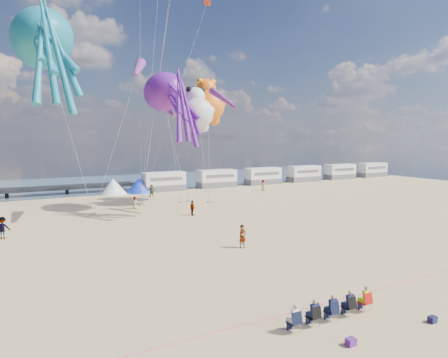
# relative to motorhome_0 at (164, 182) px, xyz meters

# --- Properties ---
(ground) EXTENTS (120.00, 120.00, 0.00)m
(ground) POSITION_rel_motorhome_0_xyz_m (-6.00, -40.00, -1.50)
(ground) COLOR #DDBA7F
(ground) RESTS_ON ground
(water) EXTENTS (120.00, 120.00, 0.00)m
(water) POSITION_rel_motorhome_0_xyz_m (-6.00, 15.00, -1.48)
(water) COLOR #39576D
(water) RESTS_ON ground
(motorhome_0) EXTENTS (6.60, 2.50, 3.00)m
(motorhome_0) POSITION_rel_motorhome_0_xyz_m (0.00, 0.00, 0.00)
(motorhome_0) COLOR silver
(motorhome_0) RESTS_ON ground
(motorhome_1) EXTENTS (6.60, 2.50, 3.00)m
(motorhome_1) POSITION_rel_motorhome_0_xyz_m (9.50, 0.00, 0.00)
(motorhome_1) COLOR silver
(motorhome_1) RESTS_ON ground
(motorhome_2) EXTENTS (6.60, 2.50, 3.00)m
(motorhome_2) POSITION_rel_motorhome_0_xyz_m (19.00, 0.00, 0.00)
(motorhome_2) COLOR silver
(motorhome_2) RESTS_ON ground
(motorhome_3) EXTENTS (6.60, 2.50, 3.00)m
(motorhome_3) POSITION_rel_motorhome_0_xyz_m (28.50, 0.00, 0.00)
(motorhome_3) COLOR silver
(motorhome_3) RESTS_ON ground
(motorhome_4) EXTENTS (6.60, 2.50, 3.00)m
(motorhome_4) POSITION_rel_motorhome_0_xyz_m (38.00, 0.00, 0.00)
(motorhome_4) COLOR silver
(motorhome_4) RESTS_ON ground
(motorhome_5) EXTENTS (6.60, 2.50, 3.00)m
(motorhome_5) POSITION_rel_motorhome_0_xyz_m (47.50, 0.00, 0.00)
(motorhome_5) COLOR silver
(motorhome_5) RESTS_ON ground
(tent_white) EXTENTS (4.00, 4.00, 2.40)m
(tent_white) POSITION_rel_motorhome_0_xyz_m (-8.00, 0.00, -0.30)
(tent_white) COLOR white
(tent_white) RESTS_ON ground
(tent_blue) EXTENTS (4.00, 4.00, 2.40)m
(tent_blue) POSITION_rel_motorhome_0_xyz_m (-4.00, 0.00, -0.30)
(tent_blue) COLOR #1933CC
(tent_blue) RESTS_ON ground
(spectator_row) EXTENTS (6.10, 0.90, 1.30)m
(spectator_row) POSITION_rel_motorhome_0_xyz_m (-9.06, -46.56, -0.85)
(spectator_row) COLOR black
(spectator_row) RESTS_ON ground
(cooler_purple) EXTENTS (0.40, 0.30, 0.32)m
(cooler_purple) POSITION_rel_motorhome_0_xyz_m (-9.93, -48.63, -1.34)
(cooler_purple) COLOR #54217D
(cooler_purple) RESTS_ON ground
(cooler_navy) EXTENTS (0.38, 0.28, 0.30)m
(cooler_navy) POSITION_rel_motorhome_0_xyz_m (-5.08, -48.97, -1.35)
(cooler_navy) COLOR #181441
(cooler_navy) RESTS_ON ground
(rope_line) EXTENTS (34.00, 0.03, 0.03)m
(rope_line) POSITION_rel_motorhome_0_xyz_m (-6.00, -45.00, -1.48)
(rope_line) COLOR #F2338C
(rope_line) RESTS_ON ground
(standing_person) EXTENTS (0.72, 0.53, 1.82)m
(standing_person) POSITION_rel_motorhome_0_xyz_m (-6.23, -34.07, -0.59)
(standing_person) COLOR tan
(standing_person) RESTS_ON ground
(beachgoer_0) EXTENTS (0.60, 0.65, 1.49)m
(beachgoer_0) POSITION_rel_motorhome_0_xyz_m (-8.66, -13.44, -0.76)
(beachgoer_0) COLOR #7F6659
(beachgoer_0) RESTS_ON ground
(beachgoer_2) EXTENTS (1.00, 0.82, 1.88)m
(beachgoer_2) POSITION_rel_motorhome_0_xyz_m (-22.48, -22.00, -0.56)
(beachgoer_2) COLOR #7F6659
(beachgoer_2) RESTS_ON ground
(beachgoer_3) EXTENTS (0.67, 1.10, 1.65)m
(beachgoer_3) POSITION_rel_motorhome_0_xyz_m (-4.31, -20.46, -0.68)
(beachgoer_3) COLOR #7F6659
(beachgoer_3) RESTS_ON ground
(beachgoer_4) EXTENTS (1.02, 1.04, 1.76)m
(beachgoer_4) POSITION_rel_motorhome_0_xyz_m (-3.77, -5.06, -0.62)
(beachgoer_4) COLOR #7F6659
(beachgoer_4) RESTS_ON ground
(beachgoer_6) EXTENTS (0.76, 0.63, 1.79)m
(beachgoer_6) POSITION_rel_motorhome_0_xyz_m (13.86, -7.57, -0.60)
(beachgoer_6) COLOR #7F6659
(beachgoer_6) RESTS_ON ground
(sandbag_a) EXTENTS (0.50, 0.35, 0.22)m
(sandbag_a) POSITION_rel_motorhome_0_xyz_m (-13.76, -15.13, -1.39)
(sandbag_a) COLOR gray
(sandbag_a) RESTS_ON ground
(sandbag_b) EXTENTS (0.50, 0.35, 0.22)m
(sandbag_b) POSITION_rel_motorhome_0_xyz_m (-2.22, -12.28, -1.39)
(sandbag_b) COLOR gray
(sandbag_b) RESTS_ON ground
(sandbag_c) EXTENTS (0.50, 0.35, 0.22)m
(sandbag_c) POSITION_rel_motorhome_0_xyz_m (1.14, -13.75, -1.39)
(sandbag_c) COLOR gray
(sandbag_c) RESTS_ON ground
(sandbag_d) EXTENTS (0.50, 0.35, 0.22)m
(sandbag_d) POSITION_rel_motorhome_0_xyz_m (-0.92, -11.60, -1.39)
(sandbag_d) COLOR gray
(sandbag_d) RESTS_ON ground
(sandbag_e) EXTENTS (0.50, 0.35, 0.22)m
(sandbag_e) POSITION_rel_motorhome_0_xyz_m (-7.25, -11.53, -1.39)
(sandbag_e) COLOR gray
(sandbag_e) RESTS_ON ground
(kite_octopus_teal) EXTENTS (8.07, 10.99, 11.55)m
(kite_octopus_teal) POSITION_rel_motorhome_0_xyz_m (-18.73, -22.00, 15.26)
(kite_octopus_teal) COLOR #16728A
(kite_octopus_purple) EXTENTS (7.12, 10.39, 10.94)m
(kite_octopus_purple) POSITION_rel_motorhome_0_xyz_m (-5.50, -15.49, 12.20)
(kite_octopus_purple) COLOR #641896
(kite_panda) EXTENTS (5.85, 5.67, 6.64)m
(kite_panda) POSITION_rel_motorhome_0_xyz_m (-0.95, -14.79, 9.90)
(kite_panda) COLOR silver
(kite_teddy_orange) EXTENTS (6.70, 6.54, 7.29)m
(kite_teddy_orange) POSITION_rel_motorhome_0_xyz_m (1.77, -12.33, 11.10)
(kite_teddy_orange) COLOR orange
(windsock_left) EXTENTS (3.48, 6.33, 6.40)m
(windsock_left) POSITION_rel_motorhome_0_xyz_m (-9.79, -19.69, 13.87)
(windsock_left) COLOR red
(windsock_mid) EXTENTS (1.72, 5.45, 5.37)m
(windsock_mid) POSITION_rel_motorhome_0_xyz_m (-5.09, -14.24, 10.59)
(windsock_mid) COLOR red
(windsock_right) EXTENTS (1.78, 4.69, 4.60)m
(windsock_right) POSITION_rel_motorhome_0_xyz_m (-0.59, -20.80, 11.21)
(windsock_right) COLOR red
(small_kite_c) EXTENTS (0.90, 0.40, 0.58)m
(small_kite_c) POSITION_rel_motorhome_0_xyz_m (1.48, -12.69, 23.96)
(small_kite_c) COLOR #B72F10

